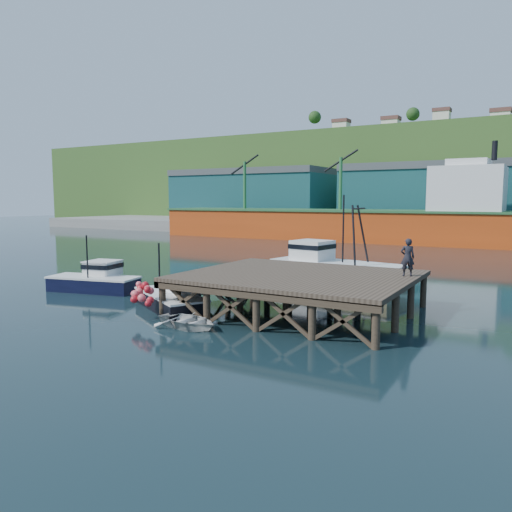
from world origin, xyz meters
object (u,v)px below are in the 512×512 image
Objects in this scene: boat_navy at (96,279)px; trawler at (334,266)px; dockworker at (408,257)px; boat_black at (175,296)px; dinghy at (188,321)px.

boat_navy is 0.64× the size of trawler.
dockworker is at bearing -36.12° from trawler.
boat_black is 3.19× the size of dockworker.
boat_navy reaches higher than dinghy.
trawler is (4.90, 12.20, 0.64)m from boat_black.
boat_navy is at bearing -130.99° from trawler.
trawler is (13.14, 10.44, 0.57)m from boat_navy.
boat_black is 13.17m from trawler.
dockworker reaches higher than boat_navy.
dockworker is at bearing -3.68° from boat_navy.
dinghy is (11.55, -4.83, -0.42)m from boat_navy.
boat_navy is 1.92× the size of dinghy.
boat_black is (8.24, -1.77, -0.08)m from boat_navy.
boat_navy is 1.01× the size of boat_black.
dockworker reaches higher than boat_black.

